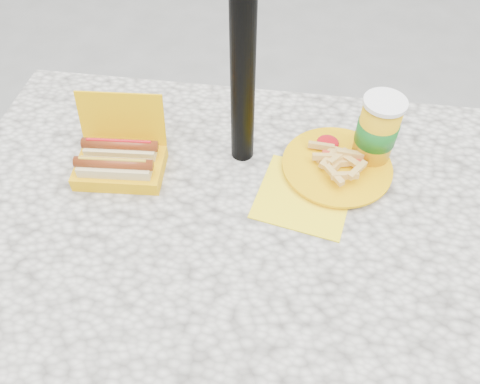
# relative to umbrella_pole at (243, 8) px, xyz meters

# --- Properties ---
(ground) EXTENTS (60.00, 60.00, 0.00)m
(ground) POSITION_rel_umbrella_pole_xyz_m (0.00, -0.16, -1.10)
(ground) COLOR slate
(picnic_table) EXTENTS (1.20, 0.80, 0.75)m
(picnic_table) POSITION_rel_umbrella_pole_xyz_m (0.00, -0.16, -0.46)
(picnic_table) COLOR beige
(picnic_table) RESTS_ON ground
(umbrella_pole) EXTENTS (0.05, 0.05, 2.20)m
(umbrella_pole) POSITION_rel_umbrella_pole_xyz_m (0.00, 0.00, 0.00)
(umbrella_pole) COLOR black
(umbrella_pole) RESTS_ON ground
(hotdog_box) EXTENTS (0.20, 0.16, 0.15)m
(hotdog_box) POSITION_rel_umbrella_pole_xyz_m (-0.25, -0.09, -0.32)
(hotdog_box) COLOR #E3A500
(hotdog_box) RESTS_ON picnic_table
(fries_plate) EXTENTS (0.30, 0.32, 0.05)m
(fries_plate) POSITION_rel_umbrella_pole_xyz_m (0.21, -0.03, -0.34)
(fries_plate) COLOR yellow
(fries_plate) RESTS_ON picnic_table
(soda_cup) EXTENTS (0.09, 0.09, 0.17)m
(soda_cup) POSITION_rel_umbrella_pole_xyz_m (0.28, 0.02, -0.27)
(soda_cup) COLOR #E3A70C
(soda_cup) RESTS_ON picnic_table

